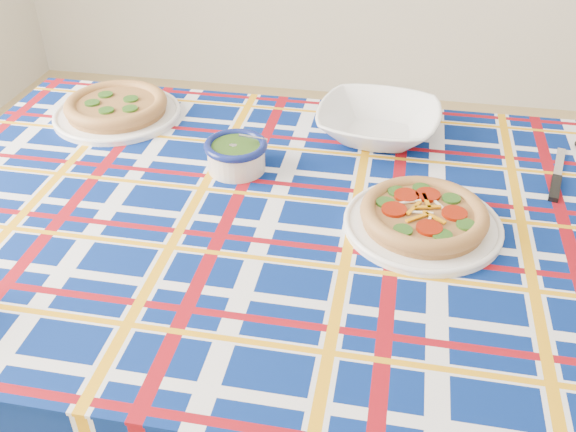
% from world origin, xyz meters
% --- Properties ---
extents(floor, '(4.00, 4.00, 0.00)m').
position_xyz_m(floor, '(0.00, 0.00, 0.00)').
color(floor, tan).
rests_on(floor, ground).
extents(dining_table, '(1.54, 0.96, 0.72)m').
position_xyz_m(dining_table, '(-0.19, -0.15, 0.65)').
color(dining_table, brown).
rests_on(dining_table, floor).
extents(tablecloth, '(1.57, 0.99, 0.10)m').
position_xyz_m(tablecloth, '(-0.19, -0.15, 0.67)').
color(tablecloth, navy).
rests_on(tablecloth, dining_table).
extents(main_focaccia_plate, '(0.31, 0.31, 0.06)m').
position_xyz_m(main_focaccia_plate, '(0.01, -0.15, 0.75)').
color(main_focaccia_plate, '#956435').
rests_on(main_focaccia_plate, tablecloth).
extents(pesto_bowl, '(0.14, 0.14, 0.08)m').
position_xyz_m(pesto_bowl, '(-0.36, -0.02, 0.76)').
color(pesto_bowl, '#1E3B10').
rests_on(pesto_bowl, tablecloth).
extents(serving_bowl, '(0.29, 0.29, 0.07)m').
position_xyz_m(serving_bowl, '(-0.09, 0.18, 0.76)').
color(serving_bowl, white).
rests_on(serving_bowl, tablecloth).
extents(second_focaccia_plate, '(0.31, 0.31, 0.05)m').
position_xyz_m(second_focaccia_plate, '(-0.69, 0.16, 0.75)').
color(second_focaccia_plate, '#956435').
rests_on(second_focaccia_plate, tablecloth).
extents(table_knife, '(0.07, 0.23, 0.01)m').
position_xyz_m(table_knife, '(0.28, 0.12, 0.73)').
color(table_knife, silver).
rests_on(table_knife, tablecloth).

